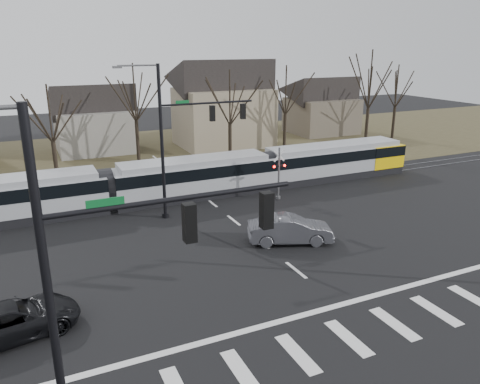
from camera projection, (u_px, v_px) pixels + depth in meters
name	position (u px, v px, depth m)	size (l,w,h in m)	color
ground	(318.00, 287.00, 22.83)	(140.00, 140.00, 0.00)	black
grass_verge	(150.00, 154.00, 50.49)	(140.00, 28.00, 0.01)	#38331E
crosswalk	(372.00, 331.00, 19.37)	(27.00, 2.60, 0.01)	silver
stop_line	(340.00, 305.00, 21.27)	(28.00, 0.35, 0.01)	silver
lane_dashes	(202.00, 195.00, 36.66)	(0.18, 30.00, 0.01)	silver
rail_pair	(203.00, 196.00, 36.48)	(90.00, 1.52, 0.06)	#59595E
tram	(192.00, 176.00, 35.85)	(39.94, 2.97, 3.03)	gray
sedan	(290.00, 229.00, 27.77)	(5.30, 3.45, 1.65)	#434349
suv	(12.00, 320.00, 18.81)	(5.63, 3.43, 1.46)	black
signal_pole_near_left	(116.00, 279.00, 11.74)	(9.28, 0.44, 10.20)	black
signal_pole_far	(185.00, 133.00, 30.95)	(9.28, 0.44, 10.20)	black
rail_crossing_signal	(279.00, 175.00, 35.33)	(1.08, 0.36, 4.00)	#59595B
tree_row	(184.00, 114.00, 44.60)	(59.20, 7.20, 10.00)	black
house_b	(94.00, 115.00, 50.74)	(8.64, 7.56, 7.65)	gray
house_c	(223.00, 100.00, 53.39)	(10.80, 8.64, 10.10)	gray
house_d	(322.00, 103.00, 61.53)	(8.64, 7.56, 7.65)	brown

